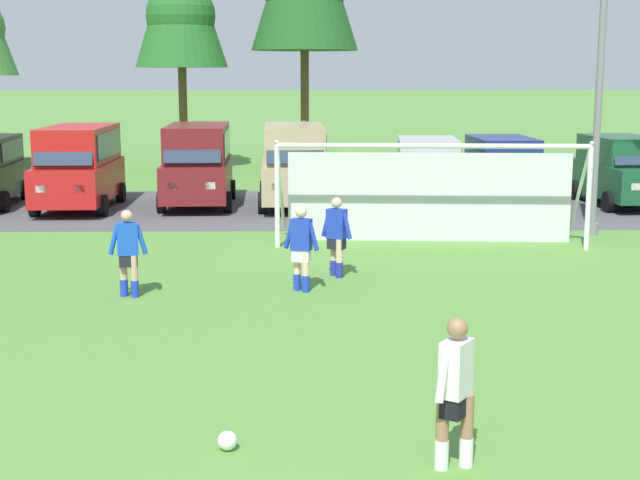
{
  "coord_description": "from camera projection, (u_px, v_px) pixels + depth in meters",
  "views": [
    {
      "loc": [
        0.46,
        -5.55,
        4.14
      ],
      "look_at": [
        0.73,
        10.7,
        1.17
      ],
      "focal_mm": 51.76,
      "sensor_mm": 36.0,
      "label": 1
    }
  ],
  "objects": [
    {
      "name": "parked_car_slot_left",
      "position": [
        79.0,
        165.0,
        28.08
      ],
      "size": [
        2.27,
        4.84,
        2.52
      ],
      "color": "red",
      "rests_on": "ground"
    },
    {
      "name": "player_defender_far",
      "position": [
        301.0,
        249.0,
        17.54
      ],
      "size": [
        0.7,
        0.37,
        1.64
      ],
      "color": "beige",
      "rests_on": "ground"
    },
    {
      "name": "parked_car_slot_far_right",
      "position": [
        621.0,
        170.0,
        28.94
      ],
      "size": [
        2.37,
        4.72,
        2.16
      ],
      "color": "#194C2D",
      "rests_on": "ground"
    },
    {
      "name": "parked_car_slot_center_right",
      "position": [
        428.0,
        174.0,
        27.89
      ],
      "size": [
        2.4,
        4.73,
        2.16
      ],
      "color": "#B2B2BC",
      "rests_on": "ground"
    },
    {
      "name": "parking_lot_strip",
      "position": [
        290.0,
        208.0,
        28.47
      ],
      "size": [
        52.0,
        8.4,
        0.01
      ],
      "primitive_type": "cube",
      "color": "#4C4C51",
      "rests_on": "ground"
    },
    {
      "name": "parked_car_slot_right",
      "position": [
        503.0,
        171.0,
        28.47
      ],
      "size": [
        2.23,
        4.65,
        2.16
      ],
      "color": "navy",
      "rests_on": "ground"
    },
    {
      "name": "ground_plane",
      "position": [
        285.0,
        257.0,
        20.95
      ],
      "size": [
        400.0,
        400.0,
        0.0
      ],
      "primitive_type": "plane",
      "color": "#518438"
    },
    {
      "name": "player_winger_right",
      "position": [
        128.0,
        253.0,
        17.1
      ],
      "size": [
        0.75,
        0.3,
        1.64
      ],
      "color": "tan",
      "rests_on": "ground"
    },
    {
      "name": "soccer_goal",
      "position": [
        429.0,
        191.0,
        22.48
      ],
      "size": [
        7.53,
        2.41,
        2.57
      ],
      "color": "white",
      "rests_on": "ground"
    },
    {
      "name": "soccer_ball",
      "position": [
        227.0,
        441.0,
        10.22
      ],
      "size": [
        0.22,
        0.22,
        0.22
      ],
      "color": "white",
      "rests_on": "ground"
    },
    {
      "name": "parked_car_slot_center_left",
      "position": [
        198.0,
        163.0,
        28.8
      ],
      "size": [
        2.33,
        4.87,
        2.52
      ],
      "color": "maroon",
      "rests_on": "ground"
    },
    {
      "name": "street_lamp",
      "position": [
        607.0,
        71.0,
        23.09
      ],
      "size": [
        2.0,
        0.32,
        8.04
      ],
      "color": "slate",
      "rests_on": "ground"
    },
    {
      "name": "player_midfield_center",
      "position": [
        456.0,
        393.0,
        9.65
      ],
      "size": [
        0.54,
        0.61,
        1.64
      ],
      "color": "#936B4C",
      "rests_on": "ground"
    },
    {
      "name": "player_winger_left",
      "position": [
        337.0,
        237.0,
        18.79
      ],
      "size": [
        0.65,
        0.49,
        1.64
      ],
      "color": "beige",
      "rests_on": "ground"
    },
    {
      "name": "parked_car_slot_center",
      "position": [
        294.0,
        163.0,
        28.65
      ],
      "size": [
        2.3,
        4.85,
        2.52
      ],
      "color": "tan",
      "rests_on": "ground"
    }
  ]
}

